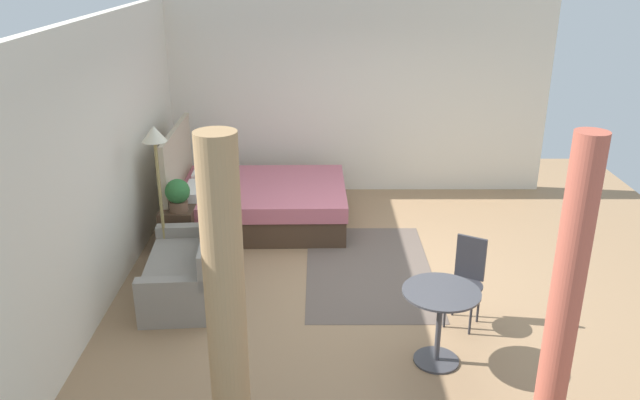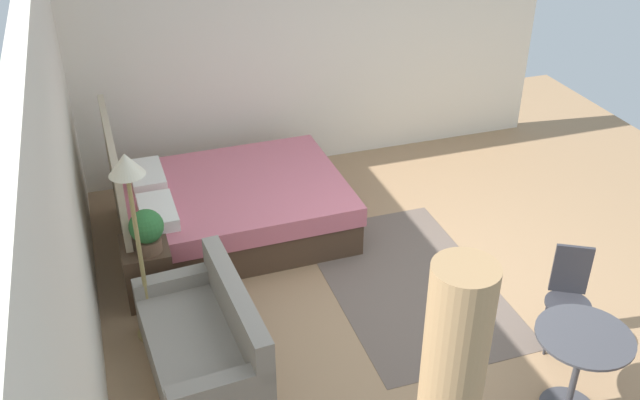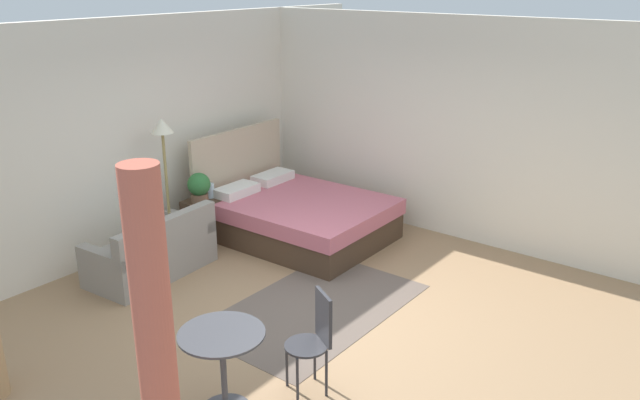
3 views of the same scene
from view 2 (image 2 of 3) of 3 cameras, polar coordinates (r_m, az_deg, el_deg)
ground_plane at (r=6.57m, az=7.70°, el=-7.55°), size 8.79×8.61×0.02m
wall_back at (r=5.27m, az=-19.87°, el=-0.88°), size 8.79×0.12×2.85m
wall_right at (r=8.27m, az=-0.27°, el=12.43°), size 0.12×5.61×2.85m
area_rug at (r=6.68m, az=7.16°, el=-6.60°), size 2.35×1.44×0.01m
bed at (r=7.23m, az=-7.53°, el=-0.54°), size 1.74×2.25×1.32m
couch at (r=5.67m, az=-9.16°, el=-11.39°), size 1.48×0.85×0.75m
nightstand at (r=6.51m, az=-13.65°, el=-5.53°), size 0.49×0.41×0.55m
potted_plant at (r=6.15m, az=-13.73°, el=-2.35°), size 0.29×0.29×0.40m
vase at (r=6.40m, az=-14.25°, el=-2.28°), size 0.12×0.12×0.19m
floor_lamp at (r=5.46m, az=-15.01°, el=0.70°), size 0.27×0.27×1.70m
balcony_table at (r=5.46m, az=20.10°, el=-11.85°), size 0.68×0.68×0.72m
cafe_chair_near_window at (r=6.04m, az=19.36°, el=-6.76°), size 0.50×0.50×0.89m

